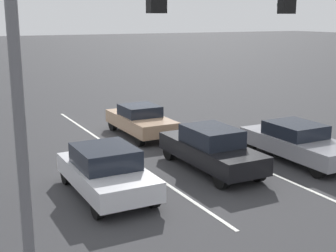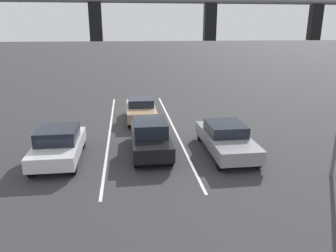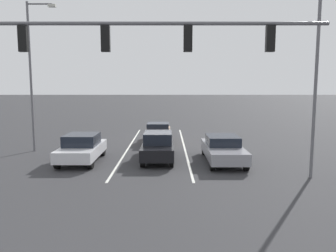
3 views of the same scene
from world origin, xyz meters
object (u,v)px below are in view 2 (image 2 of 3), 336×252
Objects in this scene: car_silver_rightlane_front at (58,144)px; traffic_signal_gantry at (72,45)px; car_black_midlane_front at (150,136)px; car_gray_leftlane_front at (226,138)px; car_tan_midlane_second at (141,109)px.

car_silver_rightlane_front is 0.30× the size of traffic_signal_gantry.
car_black_midlane_front is 0.33× the size of traffic_signal_gantry.
car_gray_leftlane_front is at bearing -140.32° from traffic_signal_gantry.
car_black_midlane_front reaches higher than car_silver_rightlane_front.
car_black_midlane_front is (-4.07, -0.53, 0.02)m from car_silver_rightlane_front.
car_black_midlane_front is at bearing -8.61° from car_gray_leftlane_front.
car_black_midlane_front is at bearing -113.83° from traffic_signal_gantry.
traffic_signal_gantry reaches higher than car_tan_midlane_second.
car_tan_midlane_second is 0.31× the size of traffic_signal_gantry.
car_black_midlane_front is 7.41m from traffic_signal_gantry.
car_silver_rightlane_front is 0.98× the size of car_tan_midlane_second.
car_gray_leftlane_front is at bearing 171.39° from car_black_midlane_front.
traffic_signal_gantry is at bearing 39.68° from car_gray_leftlane_front.
car_silver_rightlane_front is at bearing 57.38° from car_tan_midlane_second.
car_gray_leftlane_front is 7.11m from car_tan_midlane_second.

